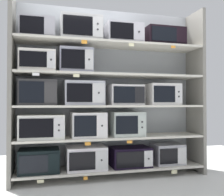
% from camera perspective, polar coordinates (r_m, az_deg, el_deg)
% --- Properties ---
extents(back_panel, '(2.80, 0.04, 2.43)m').
position_cam_1_polar(back_panel, '(3.92, -0.96, 1.53)').
color(back_panel, '#9EA3A8').
rests_on(back_panel, ground).
extents(upright_left, '(0.05, 0.48, 2.43)m').
position_cam_1_polar(upright_left, '(3.57, -21.13, 1.87)').
color(upright_left, gray).
rests_on(upright_left, ground).
extents(upright_right, '(0.05, 0.48, 2.43)m').
position_cam_1_polar(upright_right, '(4.20, 17.82, 1.40)').
color(upright_right, gray).
rests_on(upright_right, ground).
extents(shelf_0, '(2.60, 0.48, 0.03)m').
position_cam_1_polar(shelf_0, '(3.77, 0.00, -15.13)').
color(shelf_0, beige).
rests_on(shelf_0, ground).
extents(microwave_0, '(0.51, 0.39, 0.30)m').
position_cam_1_polar(microwave_0, '(3.62, -15.66, -13.03)').
color(microwave_0, black).
rests_on(microwave_0, shelf_0).
extents(microwave_1, '(0.53, 0.42, 0.31)m').
position_cam_1_polar(microwave_1, '(3.66, -5.75, -12.85)').
color(microwave_1, silver).
rests_on(microwave_1, shelf_0).
extents(microwave_2, '(0.55, 0.40, 0.27)m').
position_cam_1_polar(microwave_2, '(3.81, 3.97, -12.67)').
color(microwave_2, black).
rests_on(microwave_2, shelf_0).
extents(microwave_3, '(0.44, 0.34, 0.29)m').
position_cam_1_polar(microwave_3, '(4.03, 12.09, -11.86)').
color(microwave_3, '#9E9EA7').
rests_on(microwave_3, shelf_0).
extents(price_tag_0, '(0.08, 0.00, 0.04)m').
position_cam_1_polar(price_tag_0, '(3.43, -15.37, -17.19)').
color(price_tag_0, beige).
extents(price_tag_1, '(0.05, 0.00, 0.04)m').
position_cam_1_polar(price_tag_1, '(3.47, -5.80, -17.07)').
color(price_tag_1, orange).
extents(price_tag_2, '(0.09, 0.00, 0.05)m').
position_cam_1_polar(price_tag_2, '(3.86, 13.47, -15.46)').
color(price_tag_2, beige).
extents(shelf_1, '(2.60, 0.48, 0.03)m').
position_cam_1_polar(shelf_1, '(3.69, 0.00, -8.57)').
color(shelf_1, beige).
extents(microwave_4, '(0.57, 0.42, 0.31)m').
position_cam_1_polar(microwave_4, '(3.55, -15.12, -6.06)').
color(microwave_4, silver).
rests_on(microwave_4, shelf_1).
extents(microwave_5, '(0.46, 0.43, 0.34)m').
position_cam_1_polar(microwave_5, '(3.60, -5.29, -5.82)').
color(microwave_5, silver).
rests_on(microwave_5, shelf_1).
extents(microwave_6, '(0.45, 0.42, 0.34)m').
position_cam_1_polar(microwave_6, '(3.73, 3.15, -5.64)').
color(microwave_6, '#B4BEB6').
rests_on(microwave_6, shelf_1).
extents(price_tag_3, '(0.08, 0.00, 0.04)m').
position_cam_1_polar(price_tag_3, '(3.38, -5.31, -9.94)').
color(price_tag_3, orange).
extents(price_tag_4, '(0.07, 0.00, 0.04)m').
position_cam_1_polar(price_tag_4, '(3.52, 3.89, -9.56)').
color(price_tag_4, orange).
extents(shelf_2, '(2.60, 0.48, 0.03)m').
position_cam_1_polar(shelf_2, '(3.66, 0.00, -1.80)').
color(shelf_2, beige).
extents(microwave_7, '(0.47, 0.40, 0.33)m').
position_cam_1_polar(microwave_7, '(3.54, -15.88, 1.12)').
color(microwave_7, '#333232').
rests_on(microwave_7, shelf_2).
extents(microwave_8, '(0.53, 0.41, 0.32)m').
position_cam_1_polar(microwave_8, '(3.58, -6.25, 1.03)').
color(microwave_8, '#B3B4BF').
rests_on(microwave_8, shelf_2).
extents(microwave_9, '(0.47, 0.36, 0.28)m').
position_cam_1_polar(microwave_9, '(3.71, 2.92, 0.64)').
color(microwave_9, white).
rests_on(microwave_9, shelf_2).
extents(microwave_10, '(0.46, 0.42, 0.31)m').
position_cam_1_polar(microwave_10, '(3.92, 10.81, 0.75)').
color(microwave_10, silver).
rests_on(microwave_10, shelf_2).
extents(shelf_3, '(2.60, 0.48, 0.03)m').
position_cam_1_polar(shelf_3, '(3.68, 0.00, 4.98)').
color(shelf_3, beige).
extents(microwave_11, '(0.46, 0.41, 0.27)m').
position_cam_1_polar(microwave_11, '(3.58, -15.99, 7.66)').
color(microwave_11, silver).
rests_on(microwave_11, shelf_3).
extents(microwave_12, '(0.44, 0.35, 0.33)m').
position_cam_1_polar(microwave_12, '(3.61, -7.97, 8.02)').
color(microwave_12, '#9B9CAF').
rests_on(microwave_12, shelf_3).
extents(price_tag_5, '(0.08, 0.00, 0.04)m').
position_cam_1_polar(price_tag_5, '(3.32, -16.32, 5.04)').
color(price_tag_5, white).
extents(price_tag_6, '(0.08, 0.00, 0.04)m').
position_cam_1_polar(price_tag_6, '(3.34, -7.79, 4.91)').
color(price_tag_6, beige).
extents(shelf_4, '(2.60, 0.48, 0.03)m').
position_cam_1_polar(shelf_4, '(3.75, 0.00, 11.60)').
color(shelf_4, beige).
extents(microwave_13, '(0.45, 0.33, 0.27)m').
position_cam_1_polar(microwave_13, '(3.67, -16.02, 14.36)').
color(microwave_13, '#9C9BA4').
rests_on(microwave_13, shelf_4).
extents(microwave_14, '(0.55, 0.37, 0.34)m').
position_cam_1_polar(microwave_14, '(3.71, -6.82, 14.69)').
color(microwave_14, '#B9B8B8').
rests_on(microwave_14, shelf_4).
extents(microwave_15, '(0.51, 0.39, 0.28)m').
position_cam_1_polar(microwave_15, '(3.83, 2.48, 13.72)').
color(microwave_15, '#B9B7C1').
rests_on(microwave_15, shelf_4).
extents(microwave_16, '(0.57, 0.41, 0.26)m').
position_cam_1_polar(microwave_16, '(4.05, 11.07, 12.81)').
color(microwave_16, black).
rests_on(microwave_16, shelf_4).
extents(price_tag_7, '(0.07, 0.00, 0.05)m').
position_cam_1_polar(price_tag_7, '(3.43, -6.08, 12.10)').
color(price_tag_7, orange).
extents(price_tag_8, '(0.07, 0.00, 0.04)m').
position_cam_1_polar(price_tag_8, '(3.58, 4.27, 11.56)').
color(price_tag_8, beige).
extents(price_tag_9, '(0.07, 0.00, 0.03)m').
position_cam_1_polar(price_tag_9, '(3.82, 13.26, 10.84)').
color(price_tag_9, orange).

